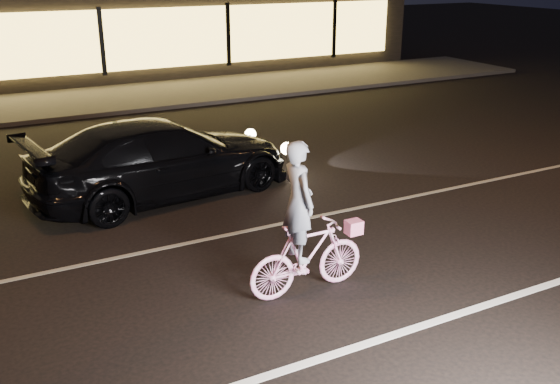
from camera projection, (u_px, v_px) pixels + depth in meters
ground at (354, 273)px, 8.68m from camera, size 90.00×90.00×0.00m
lane_stripe_near at (424, 325)px, 7.43m from camera, size 60.00×0.12×0.01m
lane_stripe_far at (286, 223)px, 10.33m from camera, size 60.00×0.10×0.01m
sidewalk at (120, 98)px, 19.45m from camera, size 30.00×4.00×0.12m
storefront at (76, 15)px, 23.68m from camera, size 25.40×8.42×4.20m
cyclist at (305, 241)px, 7.93m from camera, size 1.65×0.57×2.07m
sedan at (163, 158)px, 11.34m from camera, size 5.10×2.64×1.41m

